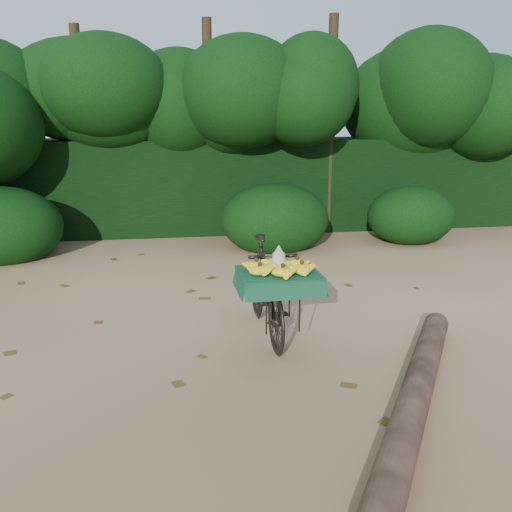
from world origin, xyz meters
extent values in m
plane|color=tan|center=(0.00, 0.00, 0.00)|extent=(80.00, 80.00, 0.00)
imported|color=black|center=(0.66, 0.49, 0.50)|extent=(0.50, 1.69, 1.01)
cube|color=black|center=(0.67, -0.11, 0.83)|extent=(0.37, 0.45, 0.03)
cube|color=#155033|center=(0.67, -0.11, 0.84)|extent=(0.74, 0.62, 0.01)
ellipsoid|color=#89AF2A|center=(0.74, -0.11, 0.90)|extent=(0.10, 0.08, 0.11)
ellipsoid|color=#89AF2A|center=(0.69, -0.05, 0.90)|extent=(0.10, 0.08, 0.11)
ellipsoid|color=#89AF2A|center=(0.61, -0.08, 0.90)|extent=(0.10, 0.08, 0.11)
ellipsoid|color=#89AF2A|center=(0.61, -0.15, 0.90)|extent=(0.10, 0.08, 0.11)
ellipsoid|color=#89AF2A|center=(0.69, -0.17, 0.90)|extent=(0.10, 0.08, 0.11)
cylinder|color=#EAE5C6|center=(0.67, -0.10, 0.94)|extent=(0.12, 0.12, 0.15)
cylinder|color=brown|center=(1.52, -1.22, 0.12)|extent=(2.00, 2.95, 0.24)
cube|color=black|center=(0.00, 6.30, 0.90)|extent=(26.00, 1.80, 1.80)
camera|label=1|loc=(-0.29, -4.74, 2.20)|focal=38.00mm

